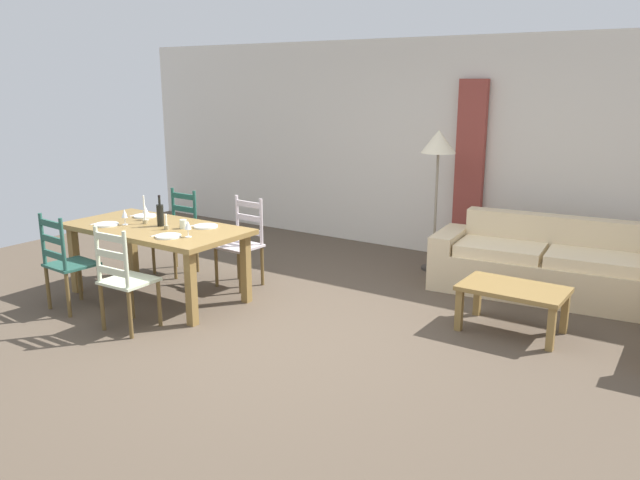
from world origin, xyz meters
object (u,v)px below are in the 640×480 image
object	(u,v)px
dining_table	(156,235)
standing_lamp	(438,150)
dining_chair_near_right	(124,279)
wine_glass_near_right	(188,226)
wine_glass_far_left	(145,210)
couch	(546,267)
wine_glass_near_left	(125,214)
wine_bottle	(160,215)
dining_chair_far_left	(178,232)
dining_chair_near_left	(66,263)
coffee_cup_primary	(183,224)
coffee_table	(513,294)
dining_chair_far_right	(242,242)

from	to	relation	value
dining_table	standing_lamp	size ratio (longest dim) A/B	1.16
dining_chair_near_right	wine_glass_near_right	bearing A→B (deg)	76.27
wine_glass_far_left	couch	size ratio (longest dim) A/B	0.07
standing_lamp	wine_glass_near_left	bearing A→B (deg)	-130.64
couch	wine_bottle	bearing A→B (deg)	-145.03
dining_chair_far_left	wine_glass_far_left	xyz separation A→B (m)	(0.18, -0.61, 0.38)
dining_chair_near_right	wine_glass_near_left	xyz separation A→B (m)	(-0.76, 0.66, 0.38)
wine_glass_near_right	dining_chair_near_left	bearing A→B (deg)	-149.63
wine_glass_far_left	couch	world-z (taller)	wine_glass_far_left
dining_chair_near_left	coffee_cup_primary	xyz separation A→B (m)	(0.74, 0.84, 0.32)
dining_table	dining_chair_near_right	xyz separation A→B (m)	(0.45, -0.79, -0.19)
dining_table	wine_glass_near_right	xyz separation A→B (m)	(0.61, -0.14, 0.20)
coffee_table	dining_chair_near_left	bearing A→B (deg)	-153.76
dining_table	coffee_cup_primary	world-z (taller)	coffee_cup_primary
dining_chair_near_left	couch	distance (m)	4.83
wine_bottle	wine_glass_near_left	xyz separation A→B (m)	(-0.34, -0.16, -0.01)
wine_bottle	wine_glass_near_right	size ratio (longest dim) A/B	1.96
wine_bottle	coffee_cup_primary	xyz separation A→B (m)	(0.27, 0.05, -0.07)
wine_bottle	standing_lamp	world-z (taller)	standing_lamp
dining_chair_far_left	standing_lamp	bearing A→B (deg)	35.76
wine_glass_far_left	couch	distance (m)	4.24
coffee_cup_primary	dining_chair_far_right	bearing A→B (deg)	78.16
wine_glass_near_right	wine_glass_far_left	world-z (taller)	same
dining_chair_far_left	coffee_table	world-z (taller)	dining_chair_far_left
dining_chair_far_left	wine_glass_near_left	distance (m)	0.97
dining_chair_far_left	coffee_table	xyz separation A→B (m)	(3.81, 0.35, -0.12)
dining_chair_far_left	wine_glass_far_left	bearing A→B (deg)	-73.23
standing_lamp	wine_glass_far_left	bearing A→B (deg)	-133.67
wine_glass_near_right	coffee_cup_primary	world-z (taller)	wine_glass_near_right
dining_chair_near_left	wine_bottle	xyz separation A→B (m)	(0.47, 0.79, 0.39)
dining_chair_near_right	coffee_cup_primary	distance (m)	0.94
dining_table	couch	distance (m)	4.04
dining_table	wine_glass_near_left	world-z (taller)	wine_glass_near_left
wine_bottle	standing_lamp	size ratio (longest dim) A/B	0.19
dining_chair_far_left	wine_bottle	bearing A→B (deg)	-53.58
dining_table	standing_lamp	bearing A→B (deg)	52.10
dining_table	dining_chair_far_right	world-z (taller)	dining_chair_far_right
wine_bottle	dining_chair_near_left	bearing A→B (deg)	-120.74
dining_chair_far_right	coffee_cup_primary	world-z (taller)	dining_chair_far_right
dining_chair_far_left	couch	xyz separation A→B (m)	(3.78, 1.57, -0.19)
coffee_table	dining_chair_near_right	bearing A→B (deg)	-146.70
dining_chair_far_right	dining_chair_near_left	bearing A→B (deg)	-119.96
dining_chair_far_left	wine_glass_near_left	world-z (taller)	dining_chair_far_left
dining_chair_near_left	standing_lamp	bearing A→B (deg)	53.79
wine_glass_near_right	standing_lamp	bearing A→B (deg)	63.12
dining_chair_near_left	coffee_table	size ratio (longest dim) A/B	1.07
dining_chair_far_left	wine_glass_far_left	size ratio (longest dim) A/B	5.96
dining_chair_near_left	wine_glass_near_right	distance (m)	1.27
wine_bottle	coffee_table	distance (m)	3.49
dining_table	dining_chair_near_left	size ratio (longest dim) A/B	1.98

